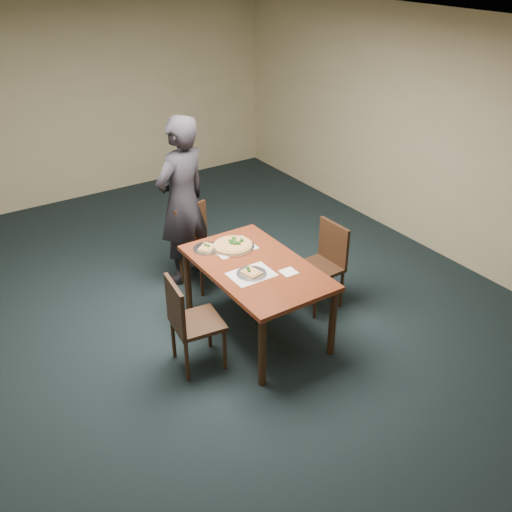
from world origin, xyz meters
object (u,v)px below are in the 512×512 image
pizza_pan (233,245)px  slice_plate_far (207,248)px  chair_left (189,319)px  diner (182,202)px  chair_right (324,260)px  slice_plate_near (251,273)px  chair_far (198,241)px  dining_table (256,274)px

pizza_pan → slice_plate_far: 0.26m
chair_left → diner: size_ratio=0.48×
chair_left → chair_right: size_ratio=1.00×
slice_plate_near → chair_far: bearing=85.3°
dining_table → chair_left: chair_left is taller
chair_left → pizza_pan: bearing=-48.7°
pizza_pan → slice_plate_near: (-0.13, -0.54, -0.01)m
diner → slice_plate_near: diner is taller
chair_far → diner: (-0.08, 0.17, 0.43)m
dining_table → chair_left: (-0.79, -0.12, -0.14)m
pizza_pan → chair_left: bearing=-145.6°
chair_far → diner: size_ratio=0.48×
chair_left → slice_plate_far: 0.90m
dining_table → pizza_pan: pizza_pan is taller
slice_plate_near → slice_plate_far: (-0.10, 0.64, -0.00)m
dining_table → diner: size_ratio=0.79×
chair_right → slice_plate_far: bearing=-116.5°
dining_table → diner: diner is taller
chair_right → slice_plate_near: bearing=-83.8°
chair_left → pizza_pan: chair_left is taller
chair_left → slice_plate_near: 0.71m
slice_plate_near → dining_table: bearing=42.2°
chair_right → slice_plate_near: size_ratio=3.25×
diner → pizza_pan: (0.11, -0.87, -0.17)m
diner → pizza_pan: 0.89m
chair_left → slice_plate_far: (0.56, 0.65, 0.25)m
dining_table → chair_left: bearing=-171.2°
diner → pizza_pan: bearing=79.2°
chair_far → slice_plate_near: (-0.10, -1.24, 0.25)m
diner → slice_plate_far: (-0.13, -0.76, -0.19)m
dining_table → diner: 1.33m
dining_table → pizza_pan: (0.01, 0.42, 0.12)m
diner → chair_right: bearing=109.5°
chair_far → pizza_pan: 0.75m
slice_plate_near → slice_plate_far: 0.65m
dining_table → slice_plate_far: slice_plate_far is taller
diner → slice_plate_near: bearing=71.1°
pizza_pan → slice_plate_far: pizza_pan is taller
pizza_pan → chair_right: bearing=-24.7°
chair_left → slice_plate_far: bearing=-33.6°
dining_table → slice_plate_near: size_ratio=5.36×
dining_table → diner: bearing=94.6°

